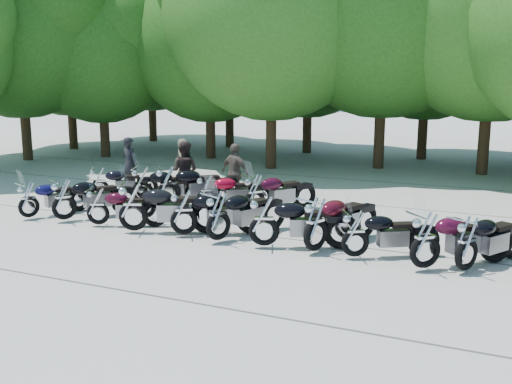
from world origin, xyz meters
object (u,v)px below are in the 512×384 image
at_px(motorcycle_1, 64,198).
at_px(motorcycle_5, 218,215).
at_px(rider_1, 184,171).
at_px(motorcycle_7, 316,222).
at_px(motorcycle_15, 207,191).
at_px(rider_0, 130,164).
at_px(motorcycle_0, 28,199).
at_px(motorcycle_9, 426,238).
at_px(motorcycle_14, 168,184).
at_px(motorcycle_16, 255,193).
at_px(motorcycle_13, 142,184).
at_px(motorcycle_4, 184,211).
at_px(rider_3, 184,166).
at_px(motorcycle_10, 467,242).
at_px(motorcycle_2, 98,205).
at_px(motorcycle_12, 99,182).
at_px(motorcycle_3, 133,205).
at_px(rider_2, 235,173).
at_px(motorcycle_6, 264,219).
at_px(motorcycle_8, 355,232).

relative_size(motorcycle_1, motorcycle_5, 0.97).
bearing_deg(rider_1, motorcycle_7, 138.54).
xyz_separation_m(motorcycle_15, rider_0, (-3.85, 1.67, 0.30)).
xyz_separation_m(motorcycle_0, motorcycle_7, (8.20, 0.17, 0.14)).
xyz_separation_m(motorcycle_9, motorcycle_14, (-7.84, 2.80, 0.02)).
bearing_deg(motorcycle_16, motorcycle_7, 170.66).
height_order(motorcycle_13, motorcycle_14, motorcycle_14).
distance_m(motorcycle_4, motorcycle_15, 2.67).
xyz_separation_m(rider_1, rider_3, (-0.64, 1.05, -0.02)).
xyz_separation_m(motorcycle_0, motorcycle_10, (11.40, 0.11, 0.08)).
bearing_deg(motorcycle_14, motorcycle_0, 95.70).
xyz_separation_m(motorcycle_2, motorcycle_16, (3.29, 2.70, 0.09)).
distance_m(motorcycle_5, motorcycle_13, 4.77).
distance_m(motorcycle_10, motorcycle_12, 11.56).
height_order(motorcycle_3, rider_2, rider_2).
relative_size(motorcycle_0, motorcycle_7, 0.81).
relative_size(motorcycle_9, rider_2, 1.34).
bearing_deg(motorcycle_7, rider_3, -14.88).
distance_m(motorcycle_7, motorcycle_14, 5.99).
relative_size(motorcycle_14, rider_1, 1.36).
bearing_deg(motorcycle_7, rider_1, -11.10).
height_order(motorcycle_0, motorcycle_14, motorcycle_14).
relative_size(motorcycle_10, motorcycle_12, 1.14).
relative_size(motorcycle_5, motorcycle_16, 1.03).
xyz_separation_m(motorcycle_3, rider_0, (-3.25, 4.46, 0.19)).
bearing_deg(rider_2, motorcycle_7, 151.25).
xyz_separation_m(motorcycle_15, rider_2, (0.16, 1.55, 0.30)).
bearing_deg(motorcycle_14, motorcycle_6, -160.94).
bearing_deg(motorcycle_3, motorcycle_0, 66.22).
distance_m(motorcycle_4, motorcycle_14, 3.26).
bearing_deg(motorcycle_3, motorcycle_16, -58.37).
bearing_deg(rider_1, motorcycle_8, 142.11).
bearing_deg(motorcycle_5, motorcycle_3, 28.36).
bearing_deg(motorcycle_6, rider_2, 11.33).
xyz_separation_m(motorcycle_0, motorcycle_1, (1.09, 0.17, 0.08)).
distance_m(motorcycle_6, rider_1, 5.78).
bearing_deg(motorcycle_2, motorcycle_5, -114.04).
distance_m(motorcycle_4, motorcycle_8, 4.31).
bearing_deg(motorcycle_12, rider_2, -104.60).
distance_m(motorcycle_1, motorcycle_8, 8.02).
bearing_deg(motorcycle_10, rider_1, 7.37).
relative_size(motorcycle_2, motorcycle_15, 0.94).
distance_m(motorcycle_0, rider_3, 5.34).
bearing_deg(motorcycle_9, motorcycle_16, 17.83).
bearing_deg(motorcycle_9, motorcycle_3, 47.42).
distance_m(motorcycle_3, motorcycle_10, 7.92).
relative_size(motorcycle_4, motorcycle_9, 0.95).
height_order(motorcycle_7, rider_1, rider_1).
relative_size(motorcycle_8, rider_2, 1.17).
height_order(motorcycle_1, motorcycle_7, motorcycle_7).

